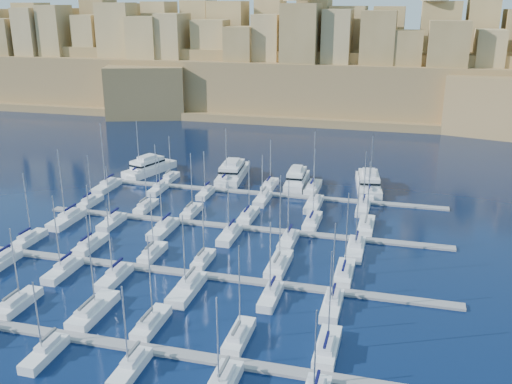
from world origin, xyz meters
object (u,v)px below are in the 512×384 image
(sailboat_2, at_px, (93,311))
(motor_yacht_d, at_px, (368,183))
(sailboat_4, at_px, (239,336))
(motor_yacht_c, at_px, (297,179))
(motor_yacht_b, at_px, (233,172))
(motor_yacht_a, at_px, (149,167))

(sailboat_2, relative_size, motor_yacht_d, 0.86)
(sailboat_2, xyz_separation_m, sailboat_4, (22.39, -0.99, -0.03))
(sailboat_4, xyz_separation_m, motor_yacht_c, (-5.57, 69.63, 0.99))
(motor_yacht_b, bearing_deg, motor_yacht_c, -6.31)
(motor_yacht_d, bearing_deg, sailboat_2, -116.07)
(sailboat_4, relative_size, motor_yacht_d, 0.76)
(motor_yacht_c, relative_size, motor_yacht_d, 0.83)
(sailboat_2, bearing_deg, motor_yacht_d, 63.93)
(sailboat_2, distance_m, motor_yacht_d, 77.94)
(motor_yacht_a, relative_size, motor_yacht_d, 0.92)
(sailboat_2, height_order, motor_yacht_b, sailboat_2)
(sailboat_4, relative_size, motor_yacht_b, 0.72)
(motor_yacht_b, bearing_deg, sailboat_4, -72.30)
(sailboat_2, relative_size, motor_yacht_b, 0.82)
(motor_yacht_a, distance_m, motor_yacht_d, 57.64)
(sailboat_2, height_order, sailboat_4, sailboat_2)
(motor_yacht_a, xyz_separation_m, motor_yacht_c, (40.20, -0.62, 0.00))
(motor_yacht_c, distance_m, motor_yacht_d, 17.49)
(sailboat_2, relative_size, motor_yacht_a, 0.93)
(sailboat_2, xyz_separation_m, motor_yacht_a, (-23.39, 69.26, 0.95))
(sailboat_4, distance_m, motor_yacht_c, 69.86)
(motor_yacht_a, relative_size, motor_yacht_b, 0.87)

